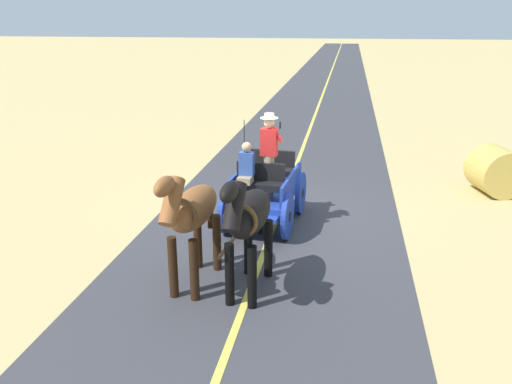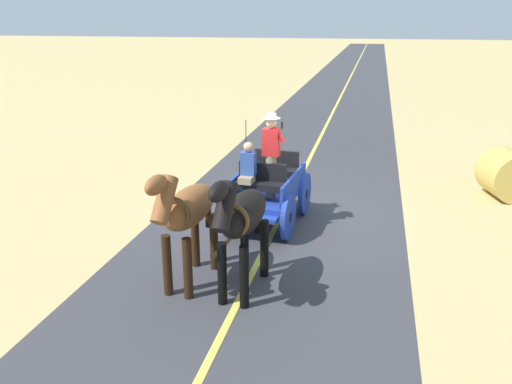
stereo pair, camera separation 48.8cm
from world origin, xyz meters
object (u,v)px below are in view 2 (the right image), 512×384
object	(u,v)px
horse_off_side	(187,211)
hay_bale	(508,175)
horse_near_side	(242,218)
horse_drawn_carriage	(267,188)

from	to	relation	value
horse_off_side	hay_bale	size ratio (longest dim) A/B	1.84
horse_near_side	hay_bale	bearing A→B (deg)	-130.96
horse_off_side	hay_bale	xyz separation A→B (m)	(-6.24, -6.01, -0.72)
horse_near_side	hay_bale	xyz separation A→B (m)	(-5.29, -6.09, -0.72)
horse_off_side	horse_drawn_carriage	bearing A→B (deg)	-103.78
horse_drawn_carriage	horse_off_side	distance (m)	3.11
horse_drawn_carriage	horse_near_side	size ratio (longest dim) A/B	2.04
horse_near_side	horse_drawn_carriage	bearing A→B (deg)	-85.98
horse_off_side	hay_bale	distance (m)	8.69
horse_near_side	hay_bale	world-z (taller)	horse_near_side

